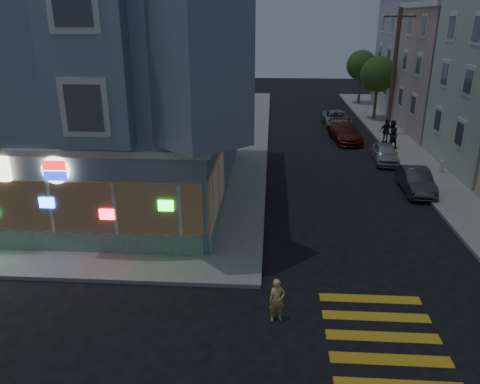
# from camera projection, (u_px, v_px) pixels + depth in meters

# --- Properties ---
(ground) EXTENTS (120.00, 120.00, 0.00)m
(ground) POSITION_uv_depth(u_px,v_px,m) (158.00, 322.00, 13.87)
(ground) COLOR black
(ground) RESTS_ON ground
(sidewalk_nw) EXTENTS (33.00, 42.00, 0.15)m
(sidewalk_nw) POSITION_uv_depth(u_px,v_px,m) (55.00, 133.00, 36.19)
(sidewalk_nw) COLOR gray
(sidewalk_nw) RESTS_ON ground
(corner_building) EXTENTS (14.60, 14.60, 11.40)m
(corner_building) POSITION_uv_depth(u_px,v_px,m) (81.00, 76.00, 22.47)
(corner_building) COLOR slate
(corner_building) RESTS_ON sidewalk_nw
(row_house_d) EXTENTS (12.00, 8.60, 10.50)m
(row_house_d) POSITION_uv_depth(u_px,v_px,m) (452.00, 54.00, 42.52)
(row_house_d) COLOR #A8A1B2
(row_house_d) RESTS_ON sidewalk_ne
(utility_pole) EXTENTS (2.20, 0.30, 9.00)m
(utility_pole) POSITION_uv_depth(u_px,v_px,m) (394.00, 72.00, 33.86)
(utility_pole) COLOR #4C3826
(utility_pole) RESTS_ON sidewalk_ne
(street_tree_near) EXTENTS (3.00, 3.00, 5.30)m
(street_tree_near) POSITION_uv_depth(u_px,v_px,m) (378.00, 74.00, 39.76)
(street_tree_near) COLOR #4C3826
(street_tree_near) RESTS_ON sidewalk_ne
(street_tree_far) EXTENTS (3.00, 3.00, 5.30)m
(street_tree_far) POSITION_uv_depth(u_px,v_px,m) (362.00, 65.00, 47.23)
(street_tree_far) COLOR #4C3826
(street_tree_far) RESTS_ON sidewalk_ne
(running_child) EXTENTS (0.55, 0.43, 1.34)m
(running_child) POSITION_uv_depth(u_px,v_px,m) (277.00, 300.00, 13.76)
(running_child) COLOR #F1CF7B
(running_child) RESTS_ON ground
(pedestrian_a) EXTENTS (1.14, 1.03, 1.92)m
(pedestrian_a) POSITION_uv_depth(u_px,v_px,m) (391.00, 134.00, 31.38)
(pedestrian_a) COLOR black
(pedestrian_a) RESTS_ON sidewalk_ne
(pedestrian_b) EXTENTS (1.05, 0.65, 1.66)m
(pedestrian_b) POSITION_uv_depth(u_px,v_px,m) (386.00, 131.00, 32.89)
(pedestrian_b) COLOR #26232C
(pedestrian_b) RESTS_ON sidewalk_ne
(parked_car_a) EXTENTS (1.65, 3.56, 1.18)m
(parked_car_a) POSITION_uv_depth(u_px,v_px,m) (385.00, 153.00, 28.89)
(parked_car_a) COLOR #B0B3B8
(parked_car_a) RESTS_ON ground
(parked_car_b) EXTENTS (1.37, 3.75, 1.23)m
(parked_car_b) POSITION_uv_depth(u_px,v_px,m) (416.00, 181.00, 24.00)
(parked_car_b) COLOR #36383B
(parked_car_b) RESTS_ON ground
(parked_car_c) EXTENTS (2.20, 4.62, 1.30)m
(parked_car_c) POSITION_uv_depth(u_px,v_px,m) (345.00, 133.00, 33.84)
(parked_car_c) COLOR maroon
(parked_car_c) RESTS_ON ground
(parked_car_d) EXTENTS (2.14, 4.47, 1.23)m
(parked_car_d) POSITION_uv_depth(u_px,v_px,m) (336.00, 119.00, 38.71)
(parked_car_d) COLOR #909599
(parked_car_d) RESTS_ON ground
(traffic_signal) EXTENTS (0.56, 0.50, 4.48)m
(traffic_signal) POSITION_uv_depth(u_px,v_px,m) (194.00, 174.00, 16.89)
(traffic_signal) COLOR black
(traffic_signal) RESTS_ON sidewalk_nw
(fire_hydrant) EXTENTS (0.43, 0.25, 0.74)m
(fire_hydrant) POSITION_uv_depth(u_px,v_px,m) (442.00, 166.00, 26.68)
(fire_hydrant) COLOR silver
(fire_hydrant) RESTS_ON sidewalk_ne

